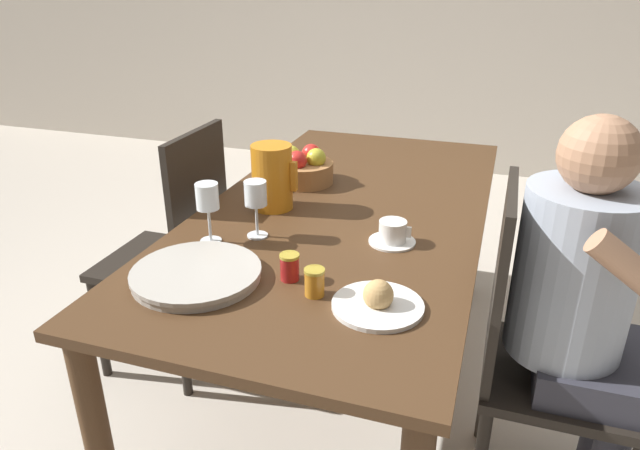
% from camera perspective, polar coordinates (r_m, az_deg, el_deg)
% --- Properties ---
extents(ground_plane, '(20.00, 20.00, 0.00)m').
position_cam_1_polar(ground_plane, '(2.36, 2.24, -15.15)').
color(ground_plane, beige).
extents(dining_table, '(0.93, 1.89, 0.74)m').
position_cam_1_polar(dining_table, '(2.01, 2.53, -0.61)').
color(dining_table, '#472D19').
rests_on(dining_table, ground_plane).
extents(chair_person_side, '(0.42, 0.42, 0.99)m').
position_cam_1_polar(chair_person_side, '(1.74, 20.62, -11.65)').
color(chair_person_side, black).
rests_on(chair_person_side, ground_plane).
extents(chair_opposite, '(0.42, 0.42, 0.99)m').
position_cam_1_polar(chair_opposite, '(2.25, -14.18, -2.34)').
color(chair_opposite, black).
rests_on(chair_opposite, ground_plane).
extents(person_seated, '(0.39, 0.41, 1.19)m').
position_cam_1_polar(person_seated, '(1.64, 24.88, -6.86)').
color(person_seated, '#33333D').
rests_on(person_seated, ground_plane).
extents(red_pitcher, '(0.16, 0.14, 0.22)m').
position_cam_1_polar(red_pitcher, '(1.93, -4.81, 4.84)').
color(red_pitcher, orange).
rests_on(red_pitcher, dining_table).
extents(wine_glass_water, '(0.07, 0.07, 0.18)m').
position_cam_1_polar(wine_glass_water, '(1.71, -6.46, 2.88)').
color(wine_glass_water, white).
rests_on(wine_glass_water, dining_table).
extents(wine_glass_juice, '(0.07, 0.07, 0.18)m').
position_cam_1_polar(wine_glass_juice, '(1.70, -11.19, 2.47)').
color(wine_glass_juice, white).
rests_on(wine_glass_juice, dining_table).
extents(teacup_near_person, '(0.14, 0.14, 0.07)m').
position_cam_1_polar(teacup_near_person, '(1.71, 7.27, -0.85)').
color(teacup_near_person, white).
rests_on(teacup_near_person, dining_table).
extents(serving_tray, '(0.34, 0.34, 0.03)m').
position_cam_1_polar(serving_tray, '(1.54, -12.26, -4.84)').
color(serving_tray, '#B7B2A8').
rests_on(serving_tray, dining_table).
extents(bread_plate, '(0.22, 0.22, 0.07)m').
position_cam_1_polar(bread_plate, '(1.39, 5.81, -7.59)').
color(bread_plate, white).
rests_on(bread_plate, dining_table).
extents(jam_jar_amber, '(0.05, 0.05, 0.07)m').
position_cam_1_polar(jam_jar_amber, '(1.42, -0.55, -5.61)').
color(jam_jar_amber, '#C67A1E').
rests_on(jam_jar_amber, dining_table).
extents(jam_jar_red, '(0.05, 0.05, 0.07)m').
position_cam_1_polar(jam_jar_red, '(1.50, -2.92, -4.11)').
color(jam_jar_red, '#A81E1E').
rests_on(jam_jar_red, dining_table).
extents(fruit_bowl, '(0.23, 0.23, 0.14)m').
position_cam_1_polar(fruit_bowl, '(2.19, -1.66, 5.72)').
color(fruit_bowl, '#9E6B3D').
rests_on(fruit_bowl, dining_table).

